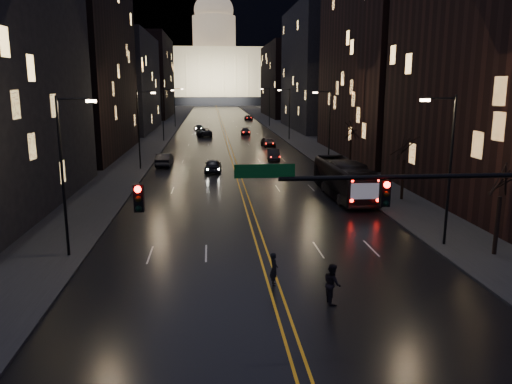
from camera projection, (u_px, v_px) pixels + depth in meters
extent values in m
plane|color=black|center=(290.00, 335.00, 19.38)|extent=(900.00, 900.00, 0.00)
cube|color=black|center=(220.00, 119.00, 145.97)|extent=(20.00, 320.00, 0.02)
cube|color=black|center=(172.00, 119.00, 144.70)|extent=(8.00, 320.00, 0.16)
cube|color=black|center=(267.00, 118.00, 147.20)|extent=(8.00, 320.00, 0.16)
cube|color=orange|center=(220.00, 119.00, 145.96)|extent=(0.62, 320.00, 0.01)
cube|color=black|center=(74.00, 51.00, 67.16)|extent=(12.00, 30.00, 28.00)
cube|color=black|center=(123.00, 83.00, 105.00)|extent=(12.00, 34.00, 20.00)
cube|color=black|center=(150.00, 77.00, 151.32)|extent=(12.00, 40.00, 24.00)
cube|color=black|center=(389.00, 12.00, 65.96)|extent=(12.00, 30.00, 38.00)
cube|color=black|center=(320.00, 69.00, 108.12)|extent=(12.00, 34.00, 26.00)
cube|color=black|center=(286.00, 81.00, 155.28)|extent=(12.00, 40.00, 22.00)
cube|color=black|center=(265.00, 11.00, 379.37)|extent=(520.00, 60.00, 130.00)
cube|color=black|center=(215.00, 100.00, 262.40)|extent=(90.00, 50.00, 4.00)
cube|color=#E9CC87|center=(215.00, 73.00, 259.47)|extent=(80.00, 36.00, 24.00)
cylinder|color=#CFB285|center=(214.00, 33.00, 255.29)|extent=(22.00, 22.00, 16.00)
ellipsoid|color=#CFB285|center=(214.00, 10.00, 252.98)|extent=(20.00, 20.00, 17.00)
cylinder|color=black|center=(438.00, 176.00, 18.57)|extent=(12.00, 0.18, 0.18)
cube|color=black|center=(139.00, 198.00, 17.72)|extent=(0.35, 0.30, 1.00)
cube|color=black|center=(385.00, 193.00, 18.52)|extent=(0.35, 0.30, 1.00)
sphere|color=#FF0705|center=(138.00, 189.00, 17.47)|extent=(0.24, 0.24, 0.24)
sphere|color=#FF0705|center=(387.00, 185.00, 18.27)|extent=(0.24, 0.24, 0.24)
cube|color=#053F14|center=(265.00, 171.00, 17.93)|extent=(2.20, 0.06, 0.50)
cylinder|color=black|center=(450.00, 173.00, 29.16)|extent=(0.16, 0.16, 9.00)
cylinder|color=black|center=(441.00, 98.00, 28.17)|extent=(1.80, 0.10, 0.10)
cube|color=#FFCC99|center=(425.00, 100.00, 28.12)|extent=(0.50, 0.25, 0.15)
cylinder|color=black|center=(63.00, 179.00, 27.19)|extent=(0.16, 0.16, 9.00)
cylinder|color=black|center=(74.00, 99.00, 26.37)|extent=(1.80, 0.10, 0.10)
cube|color=#FFCC99|center=(91.00, 101.00, 26.48)|extent=(0.50, 0.25, 0.15)
cylinder|color=black|center=(329.00, 129.00, 58.37)|extent=(0.16, 0.16, 9.00)
cylinder|color=black|center=(323.00, 92.00, 57.39)|extent=(1.80, 0.10, 0.10)
cube|color=#FFCC99|center=(315.00, 93.00, 57.33)|extent=(0.50, 0.25, 0.15)
cylinder|color=black|center=(139.00, 131.00, 56.41)|extent=(0.16, 0.16, 9.00)
cylinder|color=black|center=(145.00, 92.00, 55.59)|extent=(1.80, 0.10, 0.10)
cube|color=#FFCC99|center=(153.00, 93.00, 55.69)|extent=(0.50, 0.25, 0.15)
cylinder|color=black|center=(289.00, 115.00, 87.58)|extent=(0.16, 0.16, 9.00)
cylinder|color=black|center=(285.00, 90.00, 86.60)|extent=(1.80, 0.10, 0.10)
cube|color=#FFCC99|center=(280.00, 90.00, 86.54)|extent=(0.50, 0.25, 0.15)
cylinder|color=black|center=(163.00, 115.00, 85.62)|extent=(0.16, 0.16, 9.00)
cylinder|color=black|center=(167.00, 90.00, 84.80)|extent=(1.80, 0.10, 0.10)
cube|color=#FFCC99|center=(173.00, 90.00, 84.90)|extent=(0.50, 0.25, 0.15)
cylinder|color=black|center=(269.00, 107.00, 116.79)|extent=(0.16, 0.16, 9.00)
cylinder|color=black|center=(266.00, 89.00, 115.81)|extent=(1.80, 0.10, 0.10)
cube|color=#FFCC99|center=(262.00, 89.00, 115.75)|extent=(0.50, 0.25, 0.15)
cylinder|color=black|center=(175.00, 108.00, 114.83)|extent=(0.16, 0.16, 9.00)
cylinder|color=black|center=(178.00, 89.00, 114.01)|extent=(1.80, 0.10, 0.10)
cube|color=#FFCC99|center=(182.00, 89.00, 114.11)|extent=(0.50, 0.25, 0.15)
cylinder|color=black|center=(497.00, 227.00, 27.96)|extent=(0.24, 0.24, 3.50)
cylinder|color=black|center=(403.00, 180.00, 41.59)|extent=(0.24, 0.24, 3.50)
cylinder|color=black|center=(350.00, 155.00, 57.17)|extent=(0.24, 0.24, 3.50)
imported|color=black|center=(344.00, 179.00, 43.02)|extent=(2.96, 11.44, 3.17)
imported|color=black|center=(213.00, 166.00, 55.58)|extent=(2.05, 4.55, 1.52)
imported|color=black|center=(164.00, 160.00, 59.87)|extent=(1.83, 4.87, 1.59)
imported|color=black|center=(204.00, 132.00, 94.66)|extent=(3.22, 6.05, 1.62)
imported|color=black|center=(199.00, 128.00, 106.75)|extent=(2.39, 4.62, 1.28)
imported|color=black|center=(273.00, 155.00, 64.43)|extent=(1.90, 4.58, 1.47)
imported|color=black|center=(268.00, 142.00, 78.73)|extent=(2.23, 4.59, 1.51)
imported|color=black|center=(246.00, 132.00, 97.68)|extent=(1.99, 4.57, 1.31)
imported|color=black|center=(249.00, 118.00, 139.74)|extent=(2.57, 5.17, 1.41)
imported|color=black|center=(274.00, 269.00, 24.08)|extent=(0.40, 0.60, 1.65)
imported|color=black|center=(332.00, 284.00, 22.09)|extent=(0.56, 0.93, 1.84)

